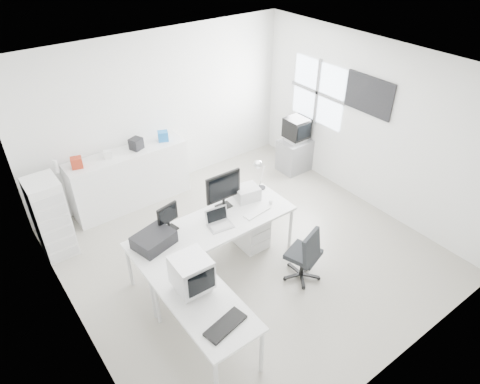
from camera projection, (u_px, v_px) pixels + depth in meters
floor at (248, 252)px, 6.54m from camera, size 5.00×5.00×0.01m
ceiling at (250, 72)px, 4.96m from camera, size 5.00×5.00×0.01m
back_wall at (161, 113)px, 7.40m from camera, size 5.00×0.02×2.80m
left_wall at (62, 249)px, 4.51m from camera, size 0.02×5.00×2.80m
right_wall at (370, 126)px, 6.98m from camera, size 0.02×5.00×2.80m
window at (318, 92)px, 7.65m from camera, size 0.02×1.20×1.10m
wall_picture at (369, 95)px, 6.75m from camera, size 0.04×0.90×0.60m
main_desk at (214, 245)px, 6.11m from camera, size 2.40×0.80×0.75m
side_desk at (206, 324)px, 4.96m from camera, size 0.70×1.40×0.75m
drawer_pedestal at (251, 228)px, 6.53m from camera, size 0.40×0.50×0.60m
inkjet_printer at (154, 240)px, 5.49m from camera, size 0.57×0.49×0.18m
lcd_monitor_small at (168, 219)px, 5.68m from camera, size 0.35×0.24×0.40m
lcd_monitor_large at (223, 190)px, 6.07m from camera, size 0.56×0.23×0.58m
laptop at (220, 220)px, 5.80m from camera, size 0.36×0.37×0.21m
white_keyboard at (257, 212)px, 6.11m from camera, size 0.44×0.18×0.02m
white_mouse at (271, 202)px, 6.28m from camera, size 0.06×0.06×0.06m
laser_printer at (247, 193)px, 6.36m from camera, size 0.39×0.35×0.20m
desk_lamp at (262, 175)px, 6.51m from camera, size 0.16×0.16×0.47m
crt_monitor at (192, 275)px, 4.79m from camera, size 0.40×0.40×0.45m
black_keyboard at (225, 325)px, 4.48m from camera, size 0.51×0.28×0.03m
office_chair at (304, 252)px, 5.85m from camera, size 0.68×0.68×0.94m
tv_cabinet at (294, 155)px, 8.37m from camera, size 0.58×0.47×0.63m
crt_tv at (297, 130)px, 8.07m from camera, size 0.50×0.48×0.45m
sideboard at (130, 178)px, 7.32m from camera, size 2.02×0.51×1.01m
clutter_box_a at (77, 163)px, 6.60m from camera, size 0.20×0.19×0.17m
clutter_box_b at (108, 154)px, 6.85m from camera, size 0.15×0.14×0.12m
clutter_box_c at (136, 144)px, 7.08m from camera, size 0.24×0.23×0.19m
clutter_box_d at (163, 136)px, 7.34m from camera, size 0.21×0.20×0.17m
clutter_bottle at (56, 166)px, 6.46m from camera, size 0.07×0.07×0.22m
filing_cabinet at (51, 218)px, 6.21m from camera, size 0.44×0.53×1.26m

